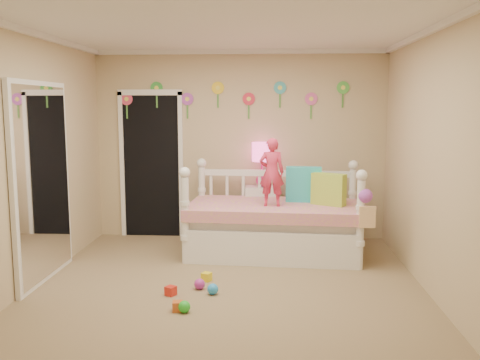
# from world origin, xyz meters

# --- Properties ---
(floor) EXTENTS (4.00, 4.50, 0.01)m
(floor) POSITION_xyz_m (0.00, 0.00, 0.00)
(floor) COLOR #7F684C
(floor) RESTS_ON ground
(ceiling) EXTENTS (4.00, 4.50, 0.01)m
(ceiling) POSITION_xyz_m (0.00, 0.00, 2.60)
(ceiling) COLOR white
(ceiling) RESTS_ON floor
(back_wall) EXTENTS (4.00, 0.01, 2.60)m
(back_wall) POSITION_xyz_m (0.00, 2.25, 1.30)
(back_wall) COLOR tan
(back_wall) RESTS_ON floor
(left_wall) EXTENTS (0.01, 4.50, 2.60)m
(left_wall) POSITION_xyz_m (-2.00, 0.00, 1.30)
(left_wall) COLOR tan
(left_wall) RESTS_ON floor
(right_wall) EXTENTS (0.01, 4.50, 2.60)m
(right_wall) POSITION_xyz_m (2.00, 0.00, 1.30)
(right_wall) COLOR tan
(right_wall) RESTS_ON floor
(crown_molding) EXTENTS (4.00, 4.50, 0.06)m
(crown_molding) POSITION_xyz_m (0.00, 0.00, 2.57)
(crown_molding) COLOR white
(crown_molding) RESTS_ON ceiling
(daybed) EXTENTS (2.20, 1.28, 1.16)m
(daybed) POSITION_xyz_m (0.47, 1.40, 0.58)
(daybed) COLOR white
(daybed) RESTS_ON floor
(pillow_turquoise) EXTENTS (0.45, 0.19, 0.44)m
(pillow_turquoise) POSITION_xyz_m (0.85, 1.57, 0.86)
(pillow_turquoise) COLOR #27AEC4
(pillow_turquoise) RESTS_ON daybed
(pillow_lime) EXTENTS (0.43, 0.34, 0.39)m
(pillow_lime) POSITION_xyz_m (1.14, 1.35, 0.84)
(pillow_lime) COLOR #A8CD3E
(pillow_lime) RESTS_ON daybed
(child) EXTENTS (0.30, 0.20, 0.82)m
(child) POSITION_xyz_m (0.44, 1.25, 1.06)
(child) COLOR #DB3155
(child) RESTS_ON daybed
(nightstand) EXTENTS (0.47, 0.36, 0.75)m
(nightstand) POSITION_xyz_m (0.31, 2.07, 0.38)
(nightstand) COLOR white
(nightstand) RESTS_ON floor
(table_lamp) EXTENTS (0.27, 0.27, 0.60)m
(table_lamp) POSITION_xyz_m (0.31, 2.07, 1.15)
(table_lamp) COLOR #FB218A
(table_lamp) RESTS_ON nightstand
(closet_doorway) EXTENTS (0.90, 0.04, 2.07)m
(closet_doorway) POSITION_xyz_m (-1.25, 2.23, 1.03)
(closet_doorway) COLOR black
(closet_doorway) RESTS_ON back_wall
(flower_decals) EXTENTS (3.40, 0.02, 0.50)m
(flower_decals) POSITION_xyz_m (-0.09, 2.24, 1.94)
(flower_decals) COLOR #B2668C
(flower_decals) RESTS_ON back_wall
(mirror_closet) EXTENTS (0.07, 1.30, 2.10)m
(mirror_closet) POSITION_xyz_m (-1.96, 0.30, 1.05)
(mirror_closet) COLOR white
(mirror_closet) RESTS_ON left_wall
(hanging_bag) EXTENTS (0.20, 0.16, 0.36)m
(hanging_bag) POSITION_xyz_m (1.49, 0.79, 0.70)
(hanging_bag) COLOR beige
(hanging_bag) RESTS_ON daybed
(toy_scatter) EXTENTS (1.11, 1.46, 0.11)m
(toy_scatter) POSITION_xyz_m (-0.44, -0.16, 0.06)
(toy_scatter) COLOR #996666
(toy_scatter) RESTS_ON floor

